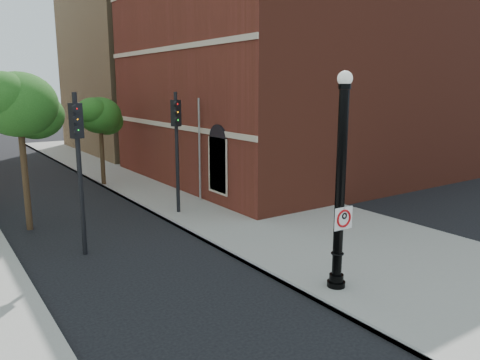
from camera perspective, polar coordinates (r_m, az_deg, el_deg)
ground at (r=12.26m, az=-0.13°, el=-15.84°), size 120.00×120.00×0.00m
sidewalk_right at (r=23.22m, az=-1.76°, el=-2.40°), size 8.00×60.00×0.12m
curb_edge at (r=21.43m, az=-10.71°, el=-3.76°), size 0.10×60.00×0.14m
brick_wall_building at (r=31.92m, az=9.77°, el=12.45°), size 22.30×16.30×12.50m
bg_building_tan_b at (r=44.87m, az=-4.90°, el=13.19°), size 22.00×14.00×14.00m
lamppost at (r=12.81m, az=12.09°, el=-1.67°), size 0.51×0.51×6.00m
no_parking_sign at (r=12.87m, az=12.50°, el=-4.57°), size 0.62×0.08×0.62m
traffic_signal_left at (r=16.05m, az=-19.15°, el=3.77°), size 0.41×0.47×5.41m
traffic_signal_right at (r=20.31m, az=-7.75°, el=5.67°), size 0.43×0.47×5.36m
utility_pole at (r=22.50m, az=-4.95°, el=3.51°), size 0.10×0.10×5.04m
street_tree_a at (r=19.77m, az=-25.28°, el=8.16°), size 3.41×3.08×6.15m
street_tree_c at (r=27.21m, az=-16.67°, el=7.44°), size 2.77×2.50×4.99m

